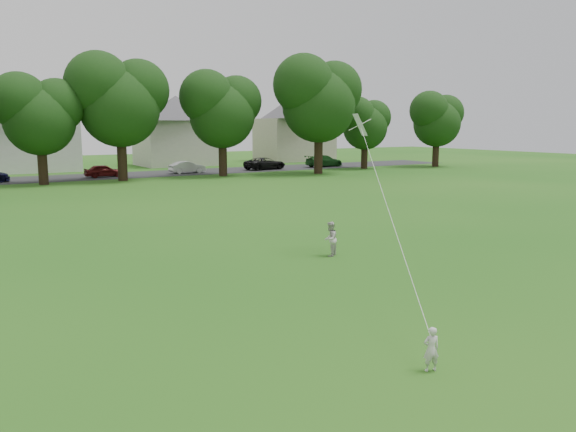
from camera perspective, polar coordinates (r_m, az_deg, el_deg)
ground at (r=13.14m, az=4.35°, el=-11.19°), size 160.00×160.00×0.00m
street at (r=52.64m, az=-23.70°, el=3.46°), size 90.00×7.00×0.01m
toddler at (r=11.12m, az=14.34°, el=-12.97°), size 0.37×0.30×0.87m
older_boy at (r=19.82m, az=4.32°, el=-2.34°), size 0.76×0.73×1.23m
kite at (r=15.41m, az=9.79°, el=1.74°), size 2.97×4.85×10.94m
tree_row at (r=47.30m, az=-18.08°, el=10.91°), size 82.68×9.79×11.35m
parked_cars at (r=51.90m, az=-21.56°, el=4.21°), size 63.02×2.63×1.29m
house_row at (r=62.47m, az=-24.53°, el=8.78°), size 76.52×13.62×10.35m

